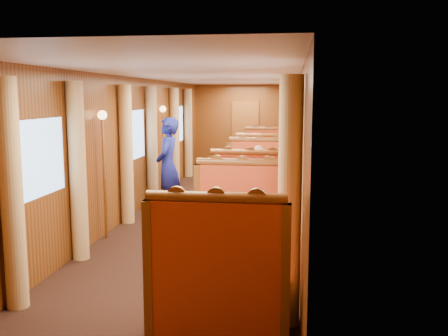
% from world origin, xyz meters
% --- Properties ---
extents(floor, '(3.00, 12.00, 0.01)m').
position_xyz_m(floor, '(0.00, 0.00, 0.00)').
color(floor, black).
rests_on(floor, ground).
extents(ceiling, '(3.00, 12.00, 0.01)m').
position_xyz_m(ceiling, '(0.00, 0.00, 2.50)').
color(ceiling, silver).
rests_on(ceiling, wall_left).
extents(wall_far, '(3.00, 0.01, 2.50)m').
position_xyz_m(wall_far, '(0.00, 6.00, 1.25)').
color(wall_far, brown).
rests_on(wall_far, floor).
extents(wall_near, '(3.00, 0.01, 2.50)m').
position_xyz_m(wall_near, '(0.00, -6.00, 1.25)').
color(wall_near, brown).
rests_on(wall_near, floor).
extents(wall_left, '(0.01, 12.00, 2.50)m').
position_xyz_m(wall_left, '(-1.50, 0.00, 1.25)').
color(wall_left, brown).
rests_on(wall_left, floor).
extents(wall_right, '(0.01, 12.00, 2.50)m').
position_xyz_m(wall_right, '(1.50, 0.00, 1.25)').
color(wall_right, brown).
rests_on(wall_right, floor).
extents(doorway_far, '(0.80, 0.04, 2.00)m').
position_xyz_m(doorway_far, '(0.00, 5.97, 1.00)').
color(doorway_far, brown).
rests_on(doorway_far, floor).
extents(table_near, '(1.05, 0.72, 0.75)m').
position_xyz_m(table_near, '(0.75, -3.50, 0.38)').
color(table_near, white).
rests_on(table_near, floor).
extents(banquette_near_fwd, '(1.30, 0.55, 1.34)m').
position_xyz_m(banquette_near_fwd, '(0.75, -4.51, 0.42)').
color(banquette_near_fwd, '#AB1B13').
rests_on(banquette_near_fwd, floor).
extents(banquette_near_aft, '(1.30, 0.55, 1.34)m').
position_xyz_m(banquette_near_aft, '(0.75, -2.49, 0.42)').
color(banquette_near_aft, '#AB1B13').
rests_on(banquette_near_aft, floor).
extents(table_mid, '(1.05, 0.72, 0.75)m').
position_xyz_m(table_mid, '(0.75, 0.00, 0.38)').
color(table_mid, white).
rests_on(table_mid, floor).
extents(banquette_mid_fwd, '(1.30, 0.55, 1.34)m').
position_xyz_m(banquette_mid_fwd, '(0.75, -1.01, 0.42)').
color(banquette_mid_fwd, '#AB1B13').
rests_on(banquette_mid_fwd, floor).
extents(banquette_mid_aft, '(1.30, 0.55, 1.34)m').
position_xyz_m(banquette_mid_aft, '(0.75, 1.01, 0.42)').
color(banquette_mid_aft, '#AB1B13').
rests_on(banquette_mid_aft, floor).
extents(table_far, '(1.05, 0.72, 0.75)m').
position_xyz_m(table_far, '(0.75, 3.50, 0.38)').
color(table_far, white).
rests_on(table_far, floor).
extents(banquette_far_fwd, '(1.30, 0.55, 1.34)m').
position_xyz_m(banquette_far_fwd, '(0.75, 2.49, 0.42)').
color(banquette_far_fwd, '#AB1B13').
rests_on(banquette_far_fwd, floor).
extents(banquette_far_aft, '(1.30, 0.55, 1.34)m').
position_xyz_m(banquette_far_aft, '(0.75, 4.51, 0.42)').
color(banquette_far_aft, '#AB1B13').
rests_on(banquette_far_aft, floor).
extents(tea_tray, '(0.41, 0.37, 0.01)m').
position_xyz_m(tea_tray, '(0.63, -3.56, 0.76)').
color(tea_tray, silver).
rests_on(tea_tray, table_near).
extents(teapot_left, '(0.16, 0.13, 0.12)m').
position_xyz_m(teapot_left, '(0.57, -3.61, 0.81)').
color(teapot_left, silver).
rests_on(teapot_left, tea_tray).
extents(teapot_right, '(0.15, 0.13, 0.11)m').
position_xyz_m(teapot_right, '(0.76, -3.59, 0.81)').
color(teapot_right, silver).
rests_on(teapot_right, tea_tray).
extents(teapot_back, '(0.14, 0.11, 0.12)m').
position_xyz_m(teapot_back, '(0.62, -3.41, 0.81)').
color(teapot_back, silver).
rests_on(teapot_back, tea_tray).
extents(fruit_plate, '(0.22, 0.22, 0.05)m').
position_xyz_m(fruit_plate, '(1.07, -3.59, 0.77)').
color(fruit_plate, white).
rests_on(fruit_plate, table_near).
extents(cup_inboard, '(0.08, 0.08, 0.26)m').
position_xyz_m(cup_inboard, '(0.36, -3.39, 0.86)').
color(cup_inboard, white).
rests_on(cup_inboard, table_near).
extents(cup_outboard, '(0.08, 0.08, 0.26)m').
position_xyz_m(cup_outboard, '(0.41, -3.26, 0.86)').
color(cup_outboard, white).
rests_on(cup_outboard, table_near).
extents(rose_vase_mid, '(0.06, 0.06, 0.36)m').
position_xyz_m(rose_vase_mid, '(0.72, 0.01, 0.93)').
color(rose_vase_mid, silver).
rests_on(rose_vase_mid, table_mid).
extents(rose_vase_far, '(0.06, 0.06, 0.36)m').
position_xyz_m(rose_vase_far, '(0.76, 3.48, 0.93)').
color(rose_vase_far, silver).
rests_on(rose_vase_far, table_far).
extents(window_left_near, '(0.01, 1.20, 0.90)m').
position_xyz_m(window_left_near, '(-1.49, -3.50, 1.45)').
color(window_left_near, '#84ADE0').
rests_on(window_left_near, wall_left).
extents(curtain_left_near_a, '(0.22, 0.22, 2.35)m').
position_xyz_m(curtain_left_near_a, '(-1.38, -4.28, 1.18)').
color(curtain_left_near_a, tan).
rests_on(curtain_left_near_a, floor).
extents(curtain_left_near_b, '(0.22, 0.22, 2.35)m').
position_xyz_m(curtain_left_near_b, '(-1.38, -2.72, 1.18)').
color(curtain_left_near_b, tan).
rests_on(curtain_left_near_b, floor).
extents(window_right_near, '(0.01, 1.20, 0.90)m').
position_xyz_m(window_right_near, '(1.49, -3.50, 1.45)').
color(window_right_near, '#84ADE0').
rests_on(window_right_near, wall_right).
extents(curtain_right_near_a, '(0.22, 0.22, 2.35)m').
position_xyz_m(curtain_right_near_a, '(1.38, -4.28, 1.18)').
color(curtain_right_near_a, tan).
rests_on(curtain_right_near_a, floor).
extents(curtain_right_near_b, '(0.22, 0.22, 2.35)m').
position_xyz_m(curtain_right_near_b, '(1.38, -2.72, 1.18)').
color(curtain_right_near_b, tan).
rests_on(curtain_right_near_b, floor).
extents(window_left_mid, '(0.01, 1.20, 0.90)m').
position_xyz_m(window_left_mid, '(-1.49, 0.00, 1.45)').
color(window_left_mid, '#84ADE0').
rests_on(window_left_mid, wall_left).
extents(curtain_left_mid_a, '(0.22, 0.22, 2.35)m').
position_xyz_m(curtain_left_mid_a, '(-1.38, -0.78, 1.18)').
color(curtain_left_mid_a, tan).
rests_on(curtain_left_mid_a, floor).
extents(curtain_left_mid_b, '(0.22, 0.22, 2.35)m').
position_xyz_m(curtain_left_mid_b, '(-1.38, 0.78, 1.18)').
color(curtain_left_mid_b, tan).
rests_on(curtain_left_mid_b, floor).
extents(window_right_mid, '(0.01, 1.20, 0.90)m').
position_xyz_m(window_right_mid, '(1.49, 0.00, 1.45)').
color(window_right_mid, '#84ADE0').
rests_on(window_right_mid, wall_right).
extents(curtain_right_mid_a, '(0.22, 0.22, 2.35)m').
position_xyz_m(curtain_right_mid_a, '(1.38, -0.78, 1.18)').
color(curtain_right_mid_a, tan).
rests_on(curtain_right_mid_a, floor).
extents(curtain_right_mid_b, '(0.22, 0.22, 2.35)m').
position_xyz_m(curtain_right_mid_b, '(1.38, 0.78, 1.18)').
color(curtain_right_mid_b, tan).
rests_on(curtain_right_mid_b, floor).
extents(window_left_far, '(0.01, 1.20, 0.90)m').
position_xyz_m(window_left_far, '(-1.49, 3.50, 1.45)').
color(window_left_far, '#84ADE0').
rests_on(window_left_far, wall_left).
extents(curtain_left_far_a, '(0.22, 0.22, 2.35)m').
position_xyz_m(curtain_left_far_a, '(-1.38, 2.72, 1.18)').
color(curtain_left_far_a, tan).
rests_on(curtain_left_far_a, floor).
extents(curtain_left_far_b, '(0.22, 0.22, 2.35)m').
position_xyz_m(curtain_left_far_b, '(-1.38, 4.28, 1.18)').
color(curtain_left_far_b, tan).
rests_on(curtain_left_far_b, floor).
extents(window_right_far, '(0.01, 1.20, 0.90)m').
position_xyz_m(window_right_far, '(1.49, 3.50, 1.45)').
color(window_right_far, '#84ADE0').
rests_on(window_right_far, wall_right).
extents(curtain_right_far_a, '(0.22, 0.22, 2.35)m').
position_xyz_m(curtain_right_far_a, '(1.38, 2.72, 1.18)').
color(curtain_right_far_a, tan).
rests_on(curtain_right_far_a, floor).
extents(curtain_right_far_b, '(0.22, 0.22, 2.35)m').
position_xyz_m(curtain_right_far_b, '(1.38, 4.28, 1.18)').
color(curtain_right_far_b, tan).
rests_on(curtain_right_far_b, floor).
extents(sconce_left_fore, '(0.14, 0.14, 1.95)m').
position_xyz_m(sconce_left_fore, '(-1.40, -1.75, 1.38)').
color(sconce_left_fore, '#BF8C3F').
rests_on(sconce_left_fore, floor).
extents(sconce_right_fore, '(0.14, 0.14, 1.95)m').
position_xyz_m(sconce_right_fore, '(1.40, -1.75, 1.38)').
color(sconce_right_fore, '#BF8C3F').
rests_on(sconce_right_fore, floor).
extents(sconce_left_aft, '(0.14, 0.14, 1.95)m').
position_xyz_m(sconce_left_aft, '(-1.40, 1.75, 1.38)').
color(sconce_left_aft, '#BF8C3F').
rests_on(sconce_left_aft, floor).
extents(sconce_right_aft, '(0.14, 0.14, 1.95)m').
position_xyz_m(sconce_right_aft, '(1.40, 1.75, 1.38)').
color(sconce_right_aft, '#BF8C3F').
rests_on(sconce_right_aft, floor).
extents(steward, '(0.45, 0.66, 1.78)m').
position_xyz_m(steward, '(-0.86, -0.00, 0.89)').
color(steward, navy).
rests_on(steward, floor).
extents(passenger, '(0.40, 0.44, 0.76)m').
position_xyz_m(passenger, '(0.75, 0.77, 0.74)').
color(passenger, beige).
rests_on(passenger, banquette_mid_aft).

